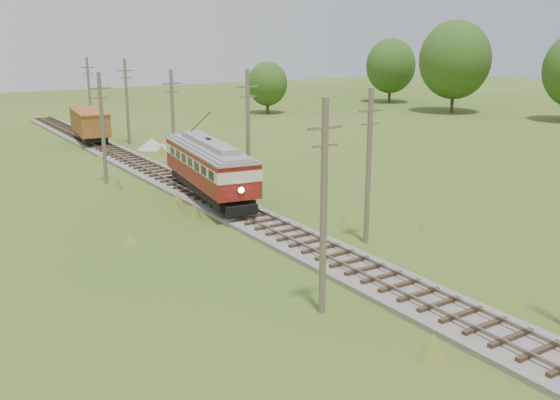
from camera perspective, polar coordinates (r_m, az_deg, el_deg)
railbed_main at (r=46.76m, az=-8.10°, el=0.97°), size 3.60×96.00×0.57m
streetcar at (r=43.48m, az=-6.50°, el=3.31°), size 4.71×12.69×5.74m
gondola at (r=69.97m, az=-17.00°, el=6.73°), size 4.10×9.37×3.01m
gravel_pile at (r=65.16m, az=-11.50°, el=5.05°), size 3.13×3.32×1.14m
utility_pole_r_2 at (r=34.30m, az=8.11°, el=3.15°), size 1.60×0.30×8.60m
utility_pole_r_3 at (r=44.70m, az=-2.93°, el=6.26°), size 1.60×0.30×9.00m
utility_pole_r_4 at (r=56.22m, az=-9.78°, el=7.52°), size 1.60×0.30×8.40m
utility_pole_r_5 at (r=68.41m, az=-13.82°, el=8.79°), size 1.60×0.30×8.90m
utility_pole_r_6 at (r=80.71m, az=-17.04°, el=9.37°), size 1.60×0.30×8.70m
utility_pole_l_a at (r=25.12m, az=4.01°, el=-0.58°), size 1.60×0.30×9.00m
utility_pole_l_b at (r=49.94m, az=-15.92°, el=6.38°), size 1.60×0.30×8.60m
tree_right_4 at (r=97.86m, az=15.71°, el=12.24°), size 10.50×10.50×13.53m
tree_right_5 at (r=110.60m, az=10.08°, el=11.99°), size 8.40×8.40×10.82m
tree_mid_b at (r=93.40m, az=-1.16°, el=10.57°), size 5.88×5.88×7.57m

